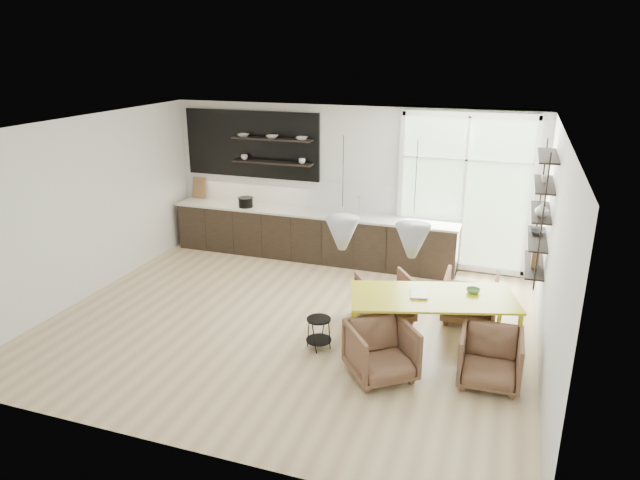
{
  "coord_description": "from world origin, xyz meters",
  "views": [
    {
      "loc": [
        2.92,
        -7.12,
        3.93
      ],
      "look_at": [
        0.27,
        0.6,
        1.13
      ],
      "focal_mm": 32.0,
      "sensor_mm": 36.0,
      "label": 1
    }
  ],
  "objects_px": {
    "armchair_front_right": "(490,358)",
    "wire_stool": "(319,329)",
    "armchair_back_left": "(385,298)",
    "armchair_front_left": "(381,351)",
    "armchair_back_right": "(470,297)",
    "dining_table": "(433,300)"
  },
  "relations": [
    {
      "from": "dining_table",
      "to": "armchair_front_right",
      "type": "height_order",
      "value": "dining_table"
    },
    {
      "from": "armchair_back_left",
      "to": "armchair_front_left",
      "type": "xyz_separation_m",
      "value": [
        0.3,
        -1.56,
        0.0
      ]
    },
    {
      "from": "wire_stool",
      "to": "armchair_front_right",
      "type": "bearing_deg",
      "value": -3.24
    },
    {
      "from": "armchair_back_right",
      "to": "armchair_front_left",
      "type": "relative_size",
      "value": 1.03
    },
    {
      "from": "dining_table",
      "to": "armchair_front_left",
      "type": "xyz_separation_m",
      "value": [
        -0.48,
        -0.88,
        -0.38
      ]
    },
    {
      "from": "armchair_front_left",
      "to": "wire_stool",
      "type": "height_order",
      "value": "armchair_front_left"
    },
    {
      "from": "armchair_back_right",
      "to": "wire_stool",
      "type": "relative_size",
      "value": 1.79
    },
    {
      "from": "armchair_front_right",
      "to": "wire_stool",
      "type": "relative_size",
      "value": 1.68
    },
    {
      "from": "armchair_front_right",
      "to": "wire_stool",
      "type": "bearing_deg",
      "value": 175.63
    },
    {
      "from": "armchair_back_left",
      "to": "armchair_front_right",
      "type": "bearing_deg",
      "value": 107.73
    },
    {
      "from": "armchair_back_right",
      "to": "armchair_front_left",
      "type": "height_order",
      "value": "armchair_back_right"
    },
    {
      "from": "armchair_back_left",
      "to": "armchair_front_left",
      "type": "distance_m",
      "value": 1.59
    },
    {
      "from": "armchair_back_right",
      "to": "armchair_back_left",
      "type": "bearing_deg",
      "value": 18.26
    },
    {
      "from": "dining_table",
      "to": "armchair_back_right",
      "type": "distance_m",
      "value": 1.23
    },
    {
      "from": "armchair_back_left",
      "to": "armchair_front_right",
      "type": "distance_m",
      "value": 2.04
    },
    {
      "from": "armchair_back_right",
      "to": "armchair_front_left",
      "type": "distance_m",
      "value": 2.17
    },
    {
      "from": "armchair_front_right",
      "to": "armchair_front_left",
      "type": "bearing_deg",
      "value": -168.51
    },
    {
      "from": "dining_table",
      "to": "armchair_back_left",
      "type": "height_order",
      "value": "dining_table"
    },
    {
      "from": "dining_table",
      "to": "armchair_front_right",
      "type": "distance_m",
      "value": 1.08
    },
    {
      "from": "dining_table",
      "to": "armchair_back_left",
      "type": "relative_size",
      "value": 3.05
    },
    {
      "from": "armchair_back_left",
      "to": "wire_stool",
      "type": "xyz_separation_m",
      "value": [
        -0.65,
        -1.15,
        -0.06
      ]
    },
    {
      "from": "armchair_front_right",
      "to": "armchair_back_left",
      "type": "bearing_deg",
      "value": 140.07
    }
  ]
}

